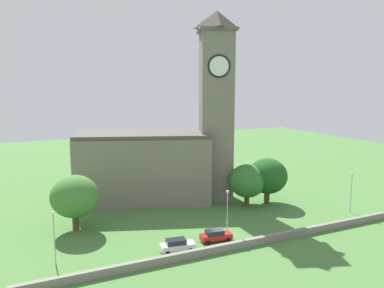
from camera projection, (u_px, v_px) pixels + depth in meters
ground_plane at (181, 207)px, 69.91m from camera, size 200.00×200.00×0.00m
church at (163, 151)px, 72.87m from camera, size 31.23×18.70×35.80m
quay_barrier at (238, 245)px, 51.94m from camera, size 57.10×0.70×1.08m
car_white at (177, 245)px, 50.88m from camera, size 4.83×2.56×1.82m
car_red at (216, 235)px, 54.41m from camera, size 4.68×2.47×1.70m
streetlamp_west_end at (54, 229)px, 46.63m from camera, size 0.44×0.44×6.99m
streetlamp_west_mid at (227, 205)px, 55.81m from camera, size 0.44×0.44×7.00m
streetlamp_central at (352, 186)px, 65.98m from camera, size 0.44×0.44×7.25m
tree_churchyard at (267, 176)px, 71.42m from camera, size 7.45×7.45×8.60m
tree_by_tower at (247, 181)px, 70.31m from camera, size 6.83×6.83×7.68m
tree_riverside_west at (75, 196)px, 57.89m from camera, size 7.25×7.25×8.67m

